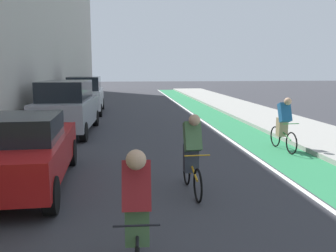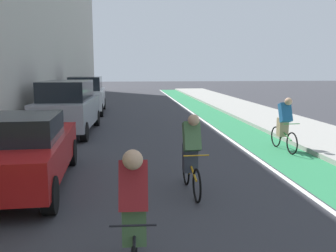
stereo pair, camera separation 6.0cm
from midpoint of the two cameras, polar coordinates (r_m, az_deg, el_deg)
The scene contains 10 objects.
ground_plane at distance 16.68m, azimuth -2.74°, elevation 0.52°, with size 97.88×97.88×0.00m, color #38383D.
bike_lane_paint at distance 19.15m, azimuth 7.23°, elevation 1.56°, with size 1.60×44.49×0.00m, color #2D8451.
lane_divider_stripe at distance 18.96m, azimuth 4.58°, elevation 1.54°, with size 0.12×44.49×0.00m, color white.
sidewalk_right at distance 19.82m, azimuth 13.88°, elevation 1.82°, with size 3.11×44.49×0.14m, color #A8A59E.
parked_sedan_red at distance 8.19m, azimuth -21.73°, elevation -3.49°, with size 2.04×4.40×1.53m.
parked_suv_silver at distance 14.33m, azimuth -15.05°, elevation 2.91°, with size 2.03×4.57×1.98m.
parked_suv_white at distance 20.54m, azimuth -12.38°, elevation 4.78°, with size 1.96×4.48×1.98m.
cyclist_lead at distance 4.34m, azimuth -4.87°, elevation -12.97°, with size 0.48×1.72×1.61m.
cyclist_mid at distance 7.27m, azimuth 3.83°, elevation -3.90°, with size 0.48×1.69×1.60m.
cyclist_trailing at distance 11.53m, azimuth 17.64°, elevation 0.32°, with size 0.48×1.70×1.60m.
Camera 2 is at (-0.95, 1.77, 2.47)m, focal length 39.51 mm.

